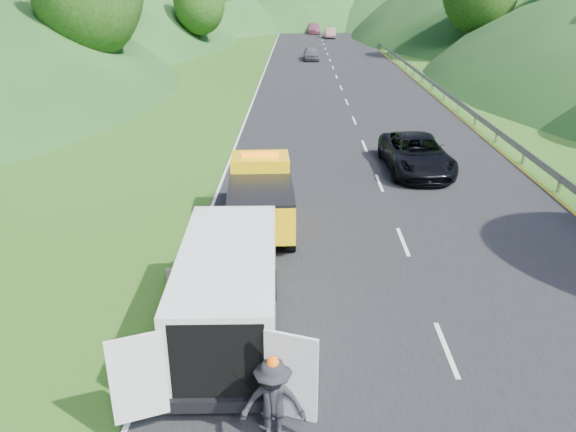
{
  "coord_description": "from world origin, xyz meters",
  "views": [
    {
      "loc": [
        -0.57,
        -13.15,
        8.07
      ],
      "look_at": [
        -0.86,
        3.11,
        1.3
      ],
      "focal_mm": 35.0,
      "sensor_mm": 36.0,
      "label": 1
    }
  ],
  "objects_px": {
    "tow_truck": "(261,195)",
    "woman": "(223,300)",
    "white_van": "(229,287)",
    "child": "(230,299)",
    "suitcase": "(173,278)",
    "passing_suv": "(415,171)"
  },
  "relations": [
    {
      "from": "white_van",
      "to": "tow_truck",
      "type": "bearing_deg",
      "value": 85.11
    },
    {
      "from": "white_van",
      "to": "woman",
      "type": "height_order",
      "value": "white_van"
    },
    {
      "from": "child",
      "to": "woman",
      "type": "bearing_deg",
      "value": -141.72
    },
    {
      "from": "tow_truck",
      "to": "woman",
      "type": "relative_size",
      "value": 3.26
    },
    {
      "from": "tow_truck",
      "to": "child",
      "type": "height_order",
      "value": "tow_truck"
    },
    {
      "from": "child",
      "to": "tow_truck",
      "type": "bearing_deg",
      "value": 99.92
    },
    {
      "from": "tow_truck",
      "to": "child",
      "type": "distance_m",
      "value": 5.19
    },
    {
      "from": "woman",
      "to": "passing_suv",
      "type": "bearing_deg",
      "value": -65.64
    },
    {
      "from": "suitcase",
      "to": "tow_truck",
      "type": "bearing_deg",
      "value": 62.53
    },
    {
      "from": "tow_truck",
      "to": "child",
      "type": "xyz_separation_m",
      "value": [
        -0.57,
        -5.02,
        -1.2
      ]
    },
    {
      "from": "white_van",
      "to": "woman",
      "type": "xyz_separation_m",
      "value": [
        -0.41,
        1.67,
        -1.37
      ]
    },
    {
      "from": "tow_truck",
      "to": "suitcase",
      "type": "xyz_separation_m",
      "value": [
        -2.26,
        -4.35,
        -0.91
      ]
    },
    {
      "from": "woman",
      "to": "child",
      "type": "xyz_separation_m",
      "value": [
        0.17,
        0.07,
        0.0
      ]
    },
    {
      "from": "white_van",
      "to": "woman",
      "type": "bearing_deg",
      "value": 101.63
    },
    {
      "from": "child",
      "to": "passing_suv",
      "type": "relative_size",
      "value": 0.16
    },
    {
      "from": "tow_truck",
      "to": "white_van",
      "type": "relative_size",
      "value": 0.84
    },
    {
      "from": "suitcase",
      "to": "white_van",
      "type": "bearing_deg",
      "value": -51.16
    },
    {
      "from": "child",
      "to": "suitcase",
      "type": "bearing_deg",
      "value": 174.85
    },
    {
      "from": "child",
      "to": "white_van",
      "type": "bearing_deg",
      "value": -65.61
    },
    {
      "from": "child",
      "to": "suitcase",
      "type": "relative_size",
      "value": 1.65
    },
    {
      "from": "suitcase",
      "to": "passing_suv",
      "type": "xyz_separation_m",
      "value": [
        8.99,
        10.89,
        -0.29
      ]
    },
    {
      "from": "tow_truck",
      "to": "child",
      "type": "relative_size",
      "value": 6.18
    }
  ]
}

